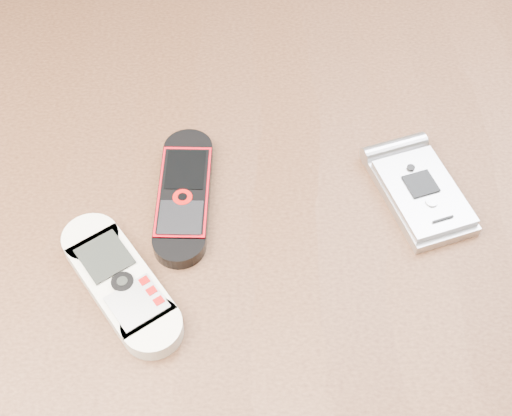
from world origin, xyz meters
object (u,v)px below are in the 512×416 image
Objects in this scene: table at (251,280)px; motorola_razr at (421,192)px; nokia_white at (120,282)px; nokia_black_red at (184,194)px.

motorola_razr reaches higher than table.
motorola_razr reaches higher than nokia_white.
nokia_black_red is at bearing 163.00° from table.
table is 8.47× the size of nokia_black_red.
table is at bearing -0.68° from nokia_white.
nokia_white is 1.00× the size of nokia_black_red.
motorola_razr is (0.15, 0.02, 0.11)m from table.
table is 0.19m from motorola_razr.
motorola_razr is (0.20, -0.00, 0.00)m from nokia_black_red.
nokia_white is 0.10m from nokia_black_red.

